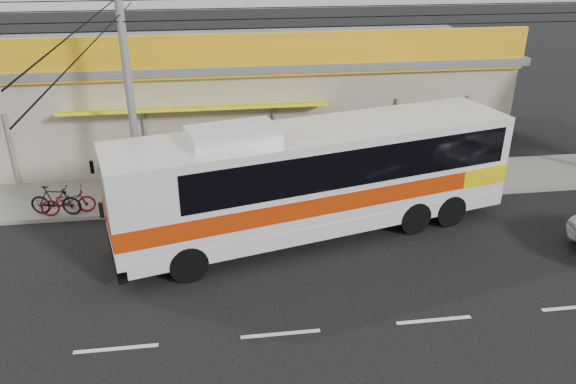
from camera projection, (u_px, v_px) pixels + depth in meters
name	position (u px, v px, depth m)	size (l,w,h in m)	color
ground	(270.00, 278.00, 16.25)	(120.00, 120.00, 0.00)	black
sidewalk	(253.00, 189.00, 21.59)	(30.00, 3.20, 0.15)	gray
lane_markings	(281.00, 334.00, 14.01)	(50.00, 0.12, 0.01)	silver
storefront_building	(242.00, 95.00, 25.61)	(22.60, 9.20, 5.70)	#A19982
coach_bus	(322.00, 172.00, 17.87)	(13.23, 5.79, 3.99)	silver
motorbike_red	(68.00, 201.00, 19.39)	(0.63, 1.80, 0.95)	maroon
motorbike_dark	(55.00, 200.00, 19.31)	(0.51, 1.79, 1.08)	black
utility_pole	(120.00, 14.00, 17.29)	(34.00, 14.00, 8.21)	#60605E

